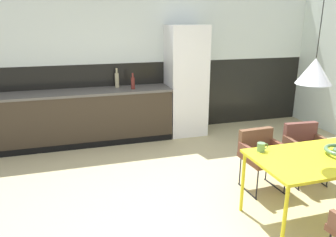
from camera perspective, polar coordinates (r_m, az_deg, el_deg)
The scene contains 12 objects.
ground_plane at distance 3.65m, azimuth 2.89°, elevation -16.89°, with size 9.61×9.61×0.00m, color tan.
back_wall_splashback_dark at distance 6.04m, azimuth -6.31°, elevation 3.70°, with size 7.39×0.12×1.32m, color black.
back_wall_panel_upper at distance 5.89m, azimuth -6.74°, elevation 16.29°, with size 7.39×0.12×1.32m, color silver.
kitchen_counter at distance 5.68m, azimuth -20.49°, elevation -0.25°, with size 4.14×0.63×0.92m.
refrigerator_column at distance 5.87m, azimuth 3.23°, elevation 6.68°, with size 0.68×0.60×1.98m, color silver.
dining_table at distance 3.66m, azimuth 26.62°, elevation -6.63°, with size 1.55×0.81×0.73m.
armchair_facing_counter at distance 4.53m, azimuth 23.28°, elevation -4.21°, with size 0.52×0.51×0.76m.
armchair_head_of_table at distance 4.13m, azimuth 16.28°, elevation -5.52°, with size 0.51×0.49×0.74m.
mug_glass_clear at distance 3.49m, azimuth 16.34°, elevation -4.93°, with size 0.13×0.08×0.09m.
bottle_vinegar_dark at distance 5.54m, azimuth -6.30°, elevation 6.40°, with size 0.07×0.07×0.28m.
bottle_spice_small at distance 5.73m, azimuth -9.12°, elevation 6.89°, with size 0.07×0.07×0.34m.
pendant_lamp_over_table_near at distance 3.21m, azimuth 24.73°, elevation 7.71°, with size 0.32×0.32×1.10m.
Camera 1 is at (-1.03, -2.85, 2.03)m, focal length 34.09 mm.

